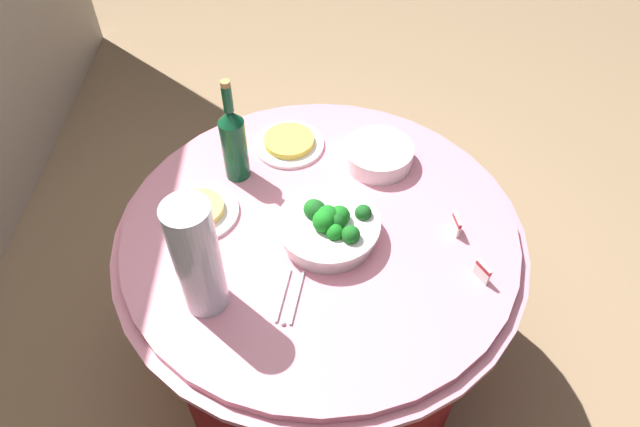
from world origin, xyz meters
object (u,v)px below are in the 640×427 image
(decorative_fruit_vase, at_px, (198,263))
(food_plate_noodles, at_px, (200,211))
(food_plate_fried_egg, at_px, (289,143))
(serving_tongs, at_px, (290,299))
(broccoli_bowl, at_px, (329,226))
(label_placard_front, at_px, (483,271))
(wine_bottle, at_px, (234,142))
(plate_stack, at_px, (378,155))
(label_placard_mid, at_px, (456,224))

(decorative_fruit_vase, bearing_deg, food_plate_noodles, 11.08)
(food_plate_fried_egg, bearing_deg, serving_tongs, -178.14)
(broccoli_bowl, distance_m, food_plate_fried_egg, 0.39)
(broccoli_bowl, xyz_separation_m, food_plate_noodles, (0.09, 0.36, -0.03))
(broccoli_bowl, distance_m, decorative_fruit_vase, 0.38)
(decorative_fruit_vase, distance_m, serving_tongs, 0.25)
(food_plate_fried_egg, relative_size, label_placard_front, 4.00)
(broccoli_bowl, distance_m, wine_bottle, 0.38)
(food_plate_fried_egg, distance_m, label_placard_front, 0.72)
(decorative_fruit_vase, bearing_deg, label_placard_front, -84.92)
(plate_stack, bearing_deg, label_placard_mid, -145.58)
(plate_stack, height_order, label_placard_mid, plate_stack)
(plate_stack, height_order, food_plate_noodles, plate_stack)
(wine_bottle, xyz_separation_m, food_plate_fried_egg, (0.13, -0.15, -0.12))
(broccoli_bowl, bearing_deg, serving_tongs, 153.66)
(broccoli_bowl, relative_size, label_placard_mid, 5.09)
(food_plate_fried_egg, height_order, label_placard_mid, label_placard_mid)
(plate_stack, bearing_deg, label_placard_front, -152.02)
(plate_stack, height_order, food_plate_fried_egg, plate_stack)
(serving_tongs, xyz_separation_m, food_plate_fried_egg, (0.58, 0.02, 0.01))
(plate_stack, bearing_deg, decorative_fruit_vase, 137.26)
(food_plate_noodles, bearing_deg, decorative_fruit_vase, -168.92)
(plate_stack, xyz_separation_m, food_plate_fried_egg, (0.08, 0.28, -0.02))
(decorative_fruit_vase, height_order, food_plate_fried_egg, decorative_fruit_vase)
(decorative_fruit_vase, bearing_deg, serving_tongs, -90.20)
(decorative_fruit_vase, distance_m, food_plate_noodles, 0.33)
(wine_bottle, xyz_separation_m, serving_tongs, (-0.45, -0.17, -0.12))
(plate_stack, distance_m, wine_bottle, 0.44)
(decorative_fruit_vase, xyz_separation_m, label_placard_mid, (0.22, -0.65, -0.12))
(wine_bottle, height_order, label_placard_front, wine_bottle)
(wine_bottle, bearing_deg, food_plate_fried_egg, -49.86)
(broccoli_bowl, bearing_deg, decorative_fruit_vase, 123.55)
(food_plate_fried_egg, distance_m, food_plate_noodles, 0.38)
(serving_tongs, relative_size, food_plate_noodles, 0.76)
(decorative_fruit_vase, xyz_separation_m, label_placard_front, (0.06, -0.70, -0.12))
(plate_stack, height_order, label_placard_front, plate_stack)
(serving_tongs, bearing_deg, broccoli_bowl, -26.34)
(wine_bottle, height_order, serving_tongs, wine_bottle)
(food_plate_noodles, bearing_deg, label_placard_mid, -95.48)
(plate_stack, height_order, serving_tongs, plate_stack)
(food_plate_fried_egg, bearing_deg, broccoli_bowl, -162.22)
(plate_stack, distance_m, serving_tongs, 0.56)
(decorative_fruit_vase, height_order, serving_tongs, decorative_fruit_vase)
(serving_tongs, bearing_deg, wine_bottle, 20.51)
(wine_bottle, bearing_deg, label_placard_mid, -110.37)
(decorative_fruit_vase, relative_size, serving_tongs, 2.03)
(wine_bottle, relative_size, label_placard_front, 6.11)
(food_plate_noodles, relative_size, label_placard_front, 4.00)
(decorative_fruit_vase, height_order, label_placard_mid, decorative_fruit_vase)
(label_placard_front, bearing_deg, food_plate_noodles, 73.19)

